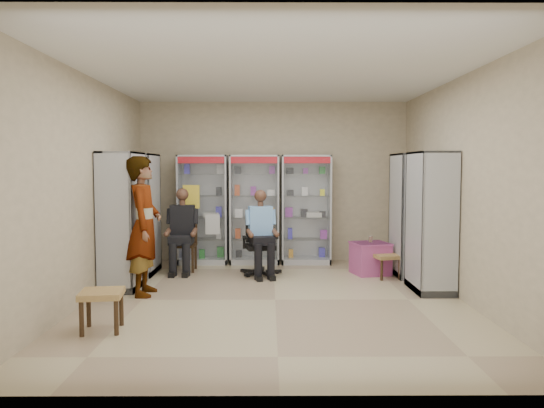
{
  "coord_description": "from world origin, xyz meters",
  "views": [
    {
      "loc": [
        -0.08,
        -7.02,
        1.78
      ],
      "look_at": [
        -0.04,
        0.7,
        1.24
      ],
      "focal_mm": 35.0,
      "sensor_mm": 36.0,
      "label": 1
    }
  ],
  "objects_px": {
    "cabinet_back_right": "(306,209)",
    "seated_shopkeeper": "(260,235)",
    "cabinet_back_mid": "(255,209)",
    "cabinet_right_far": "(410,215)",
    "office_chair": "(260,243)",
    "cabinet_left_near": "(122,221)",
    "standing_man": "(144,226)",
    "cabinet_back_left": "(203,209)",
    "cabinet_left_far": "(141,214)",
    "wooden_chair": "(184,244)",
    "woven_stool_a": "(386,266)",
    "pink_trunk": "(370,258)",
    "cabinet_right_near": "(431,222)",
    "woven_stool_b": "(102,311)"
  },
  "relations": [
    {
      "from": "cabinet_back_right",
      "to": "cabinet_left_far",
      "type": "bearing_deg",
      "value": -161.81
    },
    {
      "from": "cabinet_left_far",
      "to": "cabinet_left_near",
      "type": "relative_size",
      "value": 1.0
    },
    {
      "from": "cabinet_right_far",
      "to": "office_chair",
      "type": "distance_m",
      "value": 2.51
    },
    {
      "from": "wooden_chair",
      "to": "office_chair",
      "type": "bearing_deg",
      "value": -13.54
    },
    {
      "from": "cabinet_left_near",
      "to": "pink_trunk",
      "type": "distance_m",
      "value": 4.03
    },
    {
      "from": "woven_stool_a",
      "to": "woven_stool_b",
      "type": "xyz_separation_m",
      "value": [
        -3.7,
        -2.72,
        0.03
      ]
    },
    {
      "from": "cabinet_back_left",
      "to": "wooden_chair",
      "type": "relative_size",
      "value": 2.13
    },
    {
      "from": "seated_shopkeeper",
      "to": "standing_man",
      "type": "distance_m",
      "value": 2.1
    },
    {
      "from": "cabinet_right_far",
      "to": "cabinet_right_near",
      "type": "xyz_separation_m",
      "value": [
        0.0,
        -1.1,
        0.0
      ]
    },
    {
      "from": "woven_stool_a",
      "to": "pink_trunk",
      "type": "bearing_deg",
      "value": 121.05
    },
    {
      "from": "cabinet_back_mid",
      "to": "wooden_chair",
      "type": "xyz_separation_m",
      "value": [
        -1.2,
        -0.73,
        -0.53
      ]
    },
    {
      "from": "wooden_chair",
      "to": "woven_stool_a",
      "type": "bearing_deg",
      "value": -10.54
    },
    {
      "from": "office_chair",
      "to": "cabinet_left_near",
      "type": "bearing_deg",
      "value": -165.68
    },
    {
      "from": "cabinet_back_left",
      "to": "cabinet_back_mid",
      "type": "xyz_separation_m",
      "value": [
        0.95,
        0.0,
        0.0
      ]
    },
    {
      "from": "wooden_chair",
      "to": "seated_shopkeeper",
      "type": "xyz_separation_m",
      "value": [
        1.32,
        -0.37,
        0.19
      ]
    },
    {
      "from": "cabinet_right_far",
      "to": "woven_stool_a",
      "type": "height_order",
      "value": "cabinet_right_far"
    },
    {
      "from": "cabinet_right_far",
      "to": "woven_stool_a",
      "type": "relative_size",
      "value": 5.23
    },
    {
      "from": "cabinet_back_right",
      "to": "seated_shopkeeper",
      "type": "bearing_deg",
      "value": -127.0
    },
    {
      "from": "woven_stool_a",
      "to": "woven_stool_b",
      "type": "distance_m",
      "value": 4.6
    },
    {
      "from": "cabinet_left_far",
      "to": "office_chair",
      "type": "height_order",
      "value": "cabinet_left_far"
    },
    {
      "from": "cabinet_right_far",
      "to": "cabinet_left_near",
      "type": "xyz_separation_m",
      "value": [
        -4.46,
        -0.9,
        0.0
      ]
    },
    {
      "from": "office_chair",
      "to": "wooden_chair",
      "type": "bearing_deg",
      "value": 154.66
    },
    {
      "from": "pink_trunk",
      "to": "woven_stool_a",
      "type": "bearing_deg",
      "value": -58.95
    },
    {
      "from": "standing_man",
      "to": "cabinet_back_left",
      "type": "bearing_deg",
      "value": -14.3
    },
    {
      "from": "cabinet_left_far",
      "to": "seated_shopkeeper",
      "type": "distance_m",
      "value": 2.04
    },
    {
      "from": "cabinet_back_mid",
      "to": "cabinet_left_near",
      "type": "xyz_separation_m",
      "value": [
        -1.88,
        -2.03,
        0.0
      ]
    },
    {
      "from": "cabinet_back_left",
      "to": "cabinet_left_far",
      "type": "xyz_separation_m",
      "value": [
        -0.93,
        -0.93,
        0.0
      ]
    },
    {
      "from": "cabinet_back_mid",
      "to": "cabinet_right_far",
      "type": "height_order",
      "value": "same"
    },
    {
      "from": "cabinet_left_far",
      "to": "wooden_chair",
      "type": "bearing_deg",
      "value": 106.39
    },
    {
      "from": "office_chair",
      "to": "cabinet_right_near",
      "type": "bearing_deg",
      "value": -37.48
    },
    {
      "from": "cabinet_back_left",
      "to": "pink_trunk",
      "type": "xyz_separation_m",
      "value": [
        2.9,
        -1.02,
        -0.74
      ]
    },
    {
      "from": "cabinet_right_near",
      "to": "seated_shopkeeper",
      "type": "bearing_deg",
      "value": 65.28
    },
    {
      "from": "cabinet_back_left",
      "to": "woven_stool_a",
      "type": "relative_size",
      "value": 5.23
    },
    {
      "from": "seated_shopkeeper",
      "to": "office_chair",
      "type": "bearing_deg",
      "value": 78.2
    },
    {
      "from": "cabinet_right_far",
      "to": "cabinet_back_right",
      "type": "bearing_deg",
      "value": 55.27
    },
    {
      "from": "cabinet_back_mid",
      "to": "cabinet_back_right",
      "type": "bearing_deg",
      "value": 0.0
    },
    {
      "from": "cabinet_back_right",
      "to": "cabinet_right_near",
      "type": "distance_m",
      "value": 2.76
    },
    {
      "from": "seated_shopkeeper",
      "to": "standing_man",
      "type": "xyz_separation_m",
      "value": [
        -1.59,
        -1.33,
        0.31
      ]
    },
    {
      "from": "cabinet_left_near",
      "to": "woven_stool_a",
      "type": "xyz_separation_m",
      "value": [
        4.03,
        0.68,
        -0.81
      ]
    },
    {
      "from": "office_chair",
      "to": "cabinet_back_mid",
      "type": "bearing_deg",
      "value": 84.86
    },
    {
      "from": "office_chair",
      "to": "pink_trunk",
      "type": "bearing_deg",
      "value": -11.03
    },
    {
      "from": "seated_shopkeeper",
      "to": "woven_stool_b",
      "type": "xyz_separation_m",
      "value": [
        -1.67,
        -2.98,
        -0.44
      ]
    },
    {
      "from": "woven_stool_a",
      "to": "seated_shopkeeper",
      "type": "bearing_deg",
      "value": 172.83
    },
    {
      "from": "wooden_chair",
      "to": "office_chair",
      "type": "distance_m",
      "value": 1.36
    },
    {
      "from": "cabinet_back_right",
      "to": "pink_trunk",
      "type": "xyz_separation_m",
      "value": [
        1.0,
        -1.02,
        -0.74
      ]
    },
    {
      "from": "cabinet_right_far",
      "to": "cabinet_left_near",
      "type": "relative_size",
      "value": 1.0
    },
    {
      "from": "cabinet_back_right",
      "to": "cabinet_back_left",
      "type": "bearing_deg",
      "value": 180.0
    },
    {
      "from": "cabinet_back_right",
      "to": "woven_stool_a",
      "type": "height_order",
      "value": "cabinet_back_right"
    },
    {
      "from": "office_chair",
      "to": "seated_shopkeeper",
      "type": "height_order",
      "value": "seated_shopkeeper"
    },
    {
      "from": "cabinet_left_near",
      "to": "woven_stool_b",
      "type": "xyz_separation_m",
      "value": [
        0.33,
        -2.05,
        -0.78
      ]
    }
  ]
}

